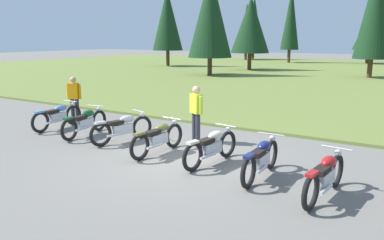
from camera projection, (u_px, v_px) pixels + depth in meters
ground_plane at (180, 159)px, 9.82m from camera, size 140.00×140.00×0.00m
grass_moorland at (354, 75)px, 31.17m from camera, size 80.00×44.00×0.10m
forest_treeline at (371, 21)px, 36.48m from camera, size 41.32×29.38×8.92m
motorcycle_sky_blue at (58, 116)px, 13.00m from camera, size 0.62×2.10×0.88m
motorcycle_british_green at (85, 122)px, 12.05m from camera, size 0.62×2.10×0.88m
motorcycle_silver at (122, 128)px, 11.29m from camera, size 0.83×2.04×0.88m
motorcycle_olive at (158, 138)px, 10.16m from camera, size 0.62×2.10×0.88m
motorcycle_cream at (211, 146)px, 9.34m from camera, size 0.62×2.09×0.88m
motorcycle_navy at (261, 159)px, 8.41m from camera, size 0.62×2.10×0.88m
motorcycle_red at (325, 176)px, 7.34m from camera, size 0.62×2.10×0.88m
rider_checking_bike at (196, 111)px, 11.15m from camera, size 0.51×0.35×1.67m
rider_in_hivis_vest at (74, 97)px, 13.78m from camera, size 0.52×0.33×1.67m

